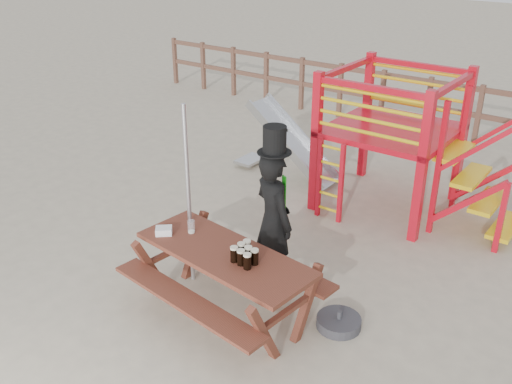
# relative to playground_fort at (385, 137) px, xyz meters

# --- Properties ---
(ground) EXTENTS (60.00, 60.00, 0.00)m
(ground) POSITION_rel_playground_fort_xyz_m (-0.12, -3.58, -1.07)
(ground) COLOR #BDB093
(ground) RESTS_ON ground
(back_fence) EXTENTS (15.09, 0.09, 1.20)m
(back_fence) POSITION_rel_playground_fort_xyz_m (-0.12, 3.42, -0.34)
(back_fence) COLOR brown
(back_fence) RESTS_ON ground
(playground_fort) EXTENTS (4.71, 1.84, 2.10)m
(playground_fort) POSITION_rel_playground_fort_xyz_m (0.00, 0.00, 0.00)
(playground_fort) COLOR red
(playground_fort) RESTS_ON ground
(picnic_table) EXTENTS (2.17, 1.61, 0.79)m
(picnic_table) POSITION_rel_playground_fort_xyz_m (-0.16, -3.56, -0.57)
(picnic_table) COLOR brown
(picnic_table) RESTS_ON ground
(man_with_hat) EXTENTS (0.73, 0.62, 1.99)m
(man_with_hat) POSITION_rel_playground_fort_xyz_m (-0.07, -2.77, -0.18)
(man_with_hat) COLOR black
(man_with_hat) RESTS_ON ground
(metal_pole) EXTENTS (0.05, 0.05, 2.21)m
(metal_pole) POSITION_rel_playground_fort_xyz_m (-0.90, -3.29, 0.03)
(metal_pole) COLOR #B2B2B7
(metal_pole) RESTS_ON ground
(parasol_base) EXTENTS (0.48, 0.48, 0.20)m
(parasol_base) POSITION_rel_playground_fort_xyz_m (0.98, -3.03, -1.02)
(parasol_base) COLOR #37363B
(parasol_base) RESTS_ON ground
(paper_bag) EXTENTS (0.23, 0.22, 0.08)m
(paper_bag) POSITION_rel_playground_fort_xyz_m (-0.94, -3.67, -0.24)
(paper_bag) COLOR white
(paper_bag) RESTS_ON picnic_table
(stout_pints) EXTENTS (0.28, 0.29, 0.17)m
(stout_pints) POSITION_rel_playground_fort_xyz_m (0.14, -3.59, -0.20)
(stout_pints) COLOR black
(stout_pints) RESTS_ON picnic_table
(empty_glasses) EXTENTS (0.08, 0.08, 0.15)m
(empty_glasses) POSITION_rel_playground_fort_xyz_m (-0.72, -3.46, -0.21)
(empty_glasses) COLOR silver
(empty_glasses) RESTS_ON picnic_table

